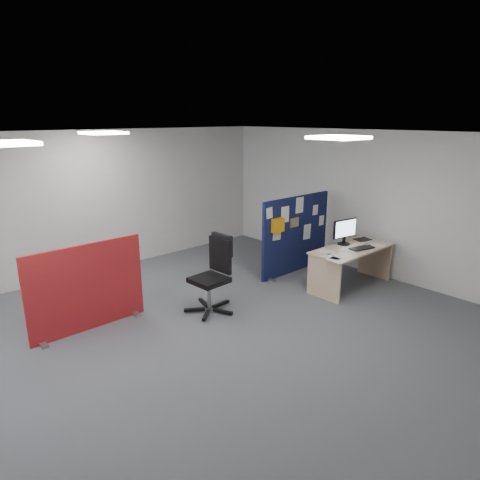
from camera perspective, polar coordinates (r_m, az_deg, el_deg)
floor at (r=5.81m, az=-9.28°, el=-14.31°), size 9.00×9.00×0.00m
ceiling at (r=5.03m, az=-10.69°, el=13.30°), size 9.00×7.00×0.02m
wall_back at (r=8.36m, az=-22.99°, el=3.99°), size 9.00×0.02×2.70m
wall_front at (r=3.17m, az=28.18°, el=-15.78°), size 9.00×0.02×2.70m
wall_right at (r=8.47m, az=16.72°, el=4.74°), size 0.02×7.00×2.70m
ceiling_lights at (r=5.77m, az=-11.38°, el=13.30°), size 4.10×4.10×0.04m
navy_divider at (r=8.28m, az=7.38°, el=0.77°), size 1.80×0.30×1.48m
main_desk at (r=7.77m, az=14.40°, el=-2.17°), size 1.62×0.72×0.73m
monitor_main at (r=7.79m, az=13.78°, el=1.23°), size 0.52×0.22×0.46m
keyboard at (r=7.66m, az=15.92°, el=-1.04°), size 0.48×0.28×0.02m
mouse at (r=7.85m, az=16.62°, el=-0.66°), size 0.11×0.08×0.03m
paper_tray at (r=8.23m, az=16.05°, el=0.09°), size 0.33×0.28×0.01m
red_divider at (r=6.38m, az=-19.70°, el=-6.08°), size 1.67×0.30×1.25m
office_chair at (r=6.60m, az=-3.39°, el=-3.90°), size 0.75×0.78×1.17m
desk_papers at (r=7.60m, az=14.18°, el=-1.15°), size 1.67×0.83×0.00m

